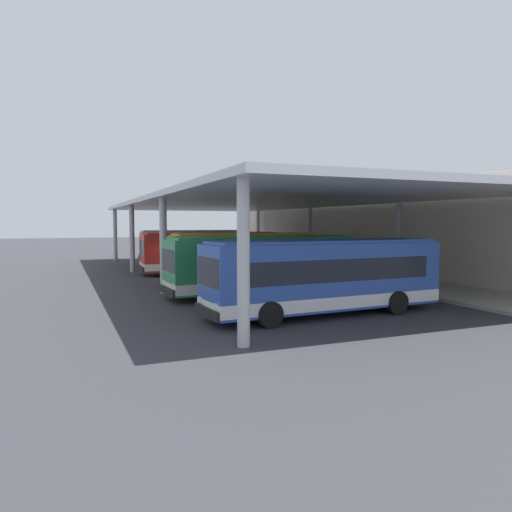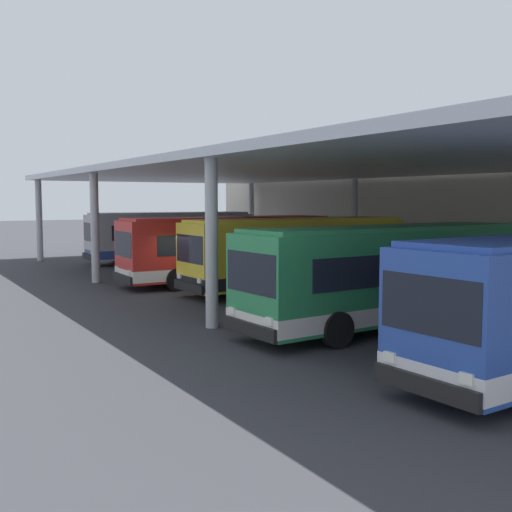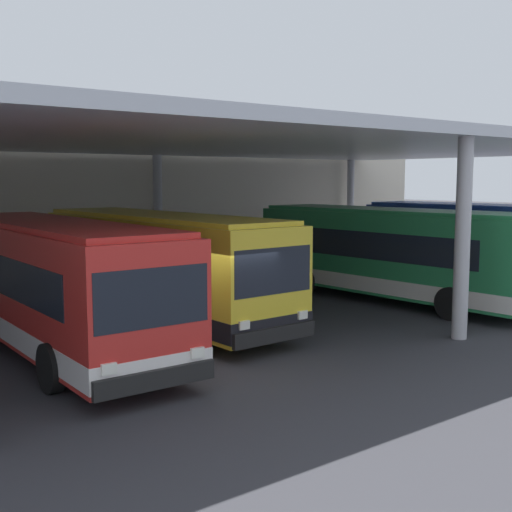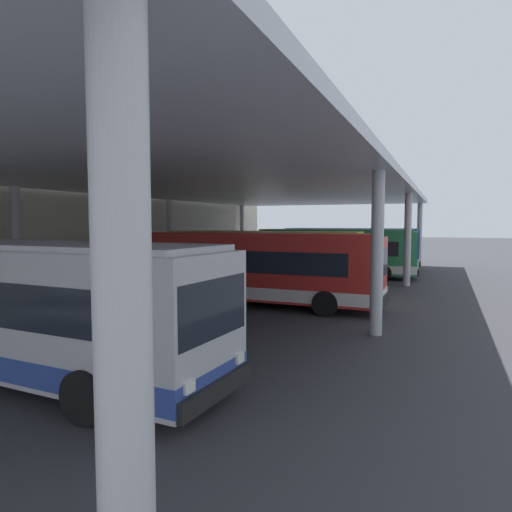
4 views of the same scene
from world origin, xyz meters
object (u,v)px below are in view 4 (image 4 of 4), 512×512
Objects in this scene: bus_second_bay at (261,268)px; bus_middle_bay at (263,260)px; bench_waiting at (119,277)px; bus_departing at (350,247)px; trash_bin at (165,270)px; bus_nearest_bay at (22,307)px; bus_far_bay at (335,252)px.

bus_second_bay and bus_middle_bay have the same top height.
bench_waiting is (1.40, 8.89, -0.99)m from bus_second_bay.
bus_middle_bay is 14.10m from bus_departing.
bus_departing is 5.92× the size of bench_waiting.
trash_bin is at bearing 143.93° from bus_departing.
trash_bin is at bearing 77.38° from bus_middle_bay.
bus_nearest_bay is at bearing -156.50° from trash_bin.
bus_second_bay is 5.87× the size of bench_waiting.
bus_middle_bay reaches higher than trash_bin.
bus_far_bay is at bearing -55.64° from trash_bin.
bus_second_bay is 9.06m from bench_waiting.
trash_bin is at bearing 124.36° from bus_far_bay.
bus_departing is (13.99, -1.77, 0.00)m from bus_middle_bay.
bench_waiting is at bearing 150.28° from bus_departing.
bus_second_bay is at bearing -159.88° from bus_middle_bay.
trash_bin is at bearing 58.21° from bus_second_bay.
bus_far_bay reaches higher than bench_waiting.
bus_nearest_bay and bus_departing have the same top height.
bus_departing is 10.87× the size of trash_bin.
bus_nearest_bay is 22.52m from bus_far_bay.
bench_waiting is (-16.30, 9.30, -0.99)m from bus_departing.
bench_waiting is at bearing 175.71° from trash_bin.
bus_middle_bay is (3.71, 1.36, 0.00)m from bus_second_bay.
bus_middle_bay is 8.17m from bus_far_bay.
bus_second_bay is 10.16m from trash_bin.
bus_middle_bay is 0.99× the size of bus_departing.
bus_departing is at bearing -4.03° from bus_nearest_bay.
bus_far_bay is at bearing -3.06° from bus_second_bay.
bus_departing is at bearing -29.72° from bench_waiting.
trash_bin is (3.93, -0.29, 0.01)m from bench_waiting.
bus_second_bay is (10.78, -1.60, 0.00)m from bus_nearest_bay.
bench_waiting is 3.94m from trash_bin.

